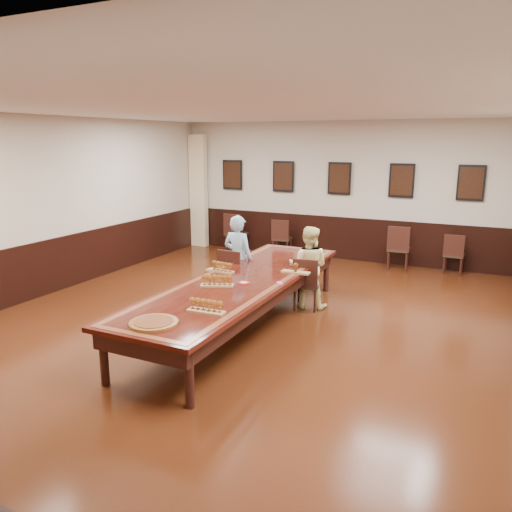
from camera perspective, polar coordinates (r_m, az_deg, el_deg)
The scene contains 23 objects.
floor at distance 7.66m, azimuth -1.64°, elevation -8.15°, with size 8.00×10.00×0.02m, color black.
ceiling at distance 7.15m, azimuth -1.81°, elevation 16.66°, with size 8.00×10.00×0.02m, color white.
wall_back at distance 11.87m, azimuth 9.55°, elevation 7.32°, with size 8.00×0.02×3.20m, color beige.
wall_left at distance 9.73m, azimuth -23.28°, elevation 5.17°, with size 0.02×10.00×3.20m, color beige.
chair_man at distance 8.67m, azimuth -2.39°, elevation -2.22°, with size 0.44×0.48×0.95m, color black, non-canonical shape.
chair_woman at distance 8.37m, azimuth 5.84°, elevation -3.08°, with size 0.41×0.45×0.89m, color black, non-canonical shape.
spare_chair_a at distance 12.61m, azimuth -2.30°, elevation 2.73°, with size 0.46×0.50×0.98m, color black, non-canonical shape.
spare_chair_b at distance 12.14m, azimuth 2.99°, elevation 2.14°, with size 0.43×0.46×0.91m, color black, non-canonical shape.
spare_chair_c at distance 11.24m, azimuth 15.98°, elevation 0.94°, with size 0.46×0.50×0.98m, color black, non-canonical shape.
spare_chair_d at distance 11.30m, azimuth 21.71°, elevation 0.26°, with size 0.40×0.44×0.86m, color black, non-canonical shape.
person_man at distance 8.69m, azimuth -2.05°, elevation -0.26°, with size 0.55×0.36×1.52m, color #4C8CBE.
person_woman at distance 8.39m, azimuth 6.01°, elevation -1.27°, with size 0.69×0.54×1.39m, color #F8E89B.
pink_phone at distance 7.21m, azimuth 2.73°, elevation -3.11°, with size 0.07×0.14×0.01m, color #E64CB1.
curtain at distance 13.25m, azimuth -6.59°, elevation 7.36°, with size 0.45×0.18×2.90m, color beige.
wainscoting at distance 7.49m, azimuth -1.66°, elevation -4.52°, with size 8.00×10.00×1.00m.
conference_table at distance 7.46m, azimuth -1.67°, elevation -3.70°, with size 1.40×5.00×0.76m.
posters at distance 11.77m, azimuth 9.51°, elevation 8.74°, with size 6.14×0.04×0.74m.
flight_a at distance 7.81m, azimuth -4.08°, elevation -1.28°, with size 0.48×0.18×0.17m.
flight_b at distance 7.75m, azimuth 4.55°, elevation -1.42°, with size 0.45×0.15×0.17m.
flight_c at distance 7.05m, azimuth -4.47°, elevation -2.87°, with size 0.48×0.31×0.17m.
flight_d at distance 6.02m, azimuth -5.74°, elevation -5.74°, with size 0.48×0.17×0.18m.
red_plate_grp at distance 7.19m, azimuth -1.42°, elevation -3.10°, with size 0.18×0.18×0.02m.
carved_platter at distance 5.75m, azimuth -11.61°, elevation -7.49°, with size 0.69×0.69×0.04m.
Camera 1 is at (3.29, -6.33, 2.78)m, focal length 35.00 mm.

